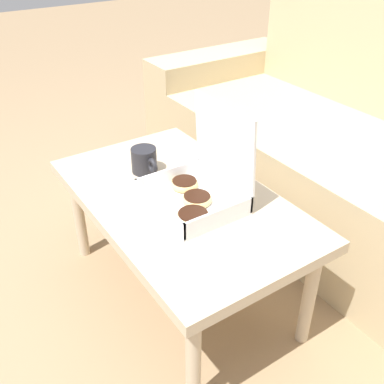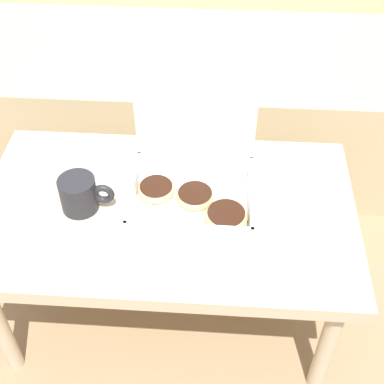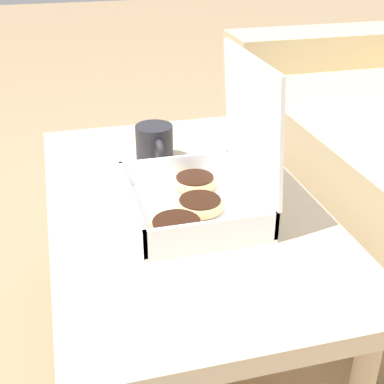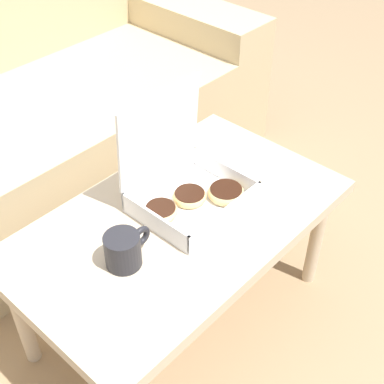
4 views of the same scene
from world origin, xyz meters
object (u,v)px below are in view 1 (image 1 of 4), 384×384
couch (352,157)px  pastry_box (198,188)px  coffee_table (180,208)px  coffee_mug (145,160)px

couch → pastry_box: 0.89m
coffee_table → couch: bearing=90.0°
pastry_box → coffee_mug: pastry_box is taller
pastry_box → coffee_mug: bearing=-170.8°
couch → coffee_mug: bearing=-103.0°
coffee_mug → pastry_box: bearing=9.2°
couch → coffee_mug: couch is taller
couch → coffee_table: bearing=-90.0°
pastry_box → couch: bearing=94.5°
coffee_table → pastry_box: (0.07, 0.03, 0.11)m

